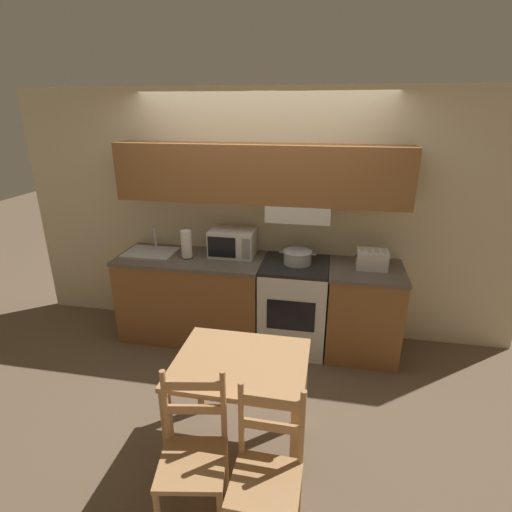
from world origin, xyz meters
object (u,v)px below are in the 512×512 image
stove_range (294,305)px  toaster (372,259)px  cooking_pot (297,257)px  sink_basin (150,252)px  chair_right_of_table (267,476)px  paper_towel_roll (186,244)px  microwave (233,242)px  dining_table (241,376)px  chair_left_of_table (193,457)px

stove_range → toaster: toaster is taller
stove_range → cooking_pot: bearing=44.6°
sink_basin → chair_right_of_table: (1.58, -2.04, -0.48)m
paper_towel_roll → microwave: bearing=20.7°
dining_table → chair_left_of_table: 0.59m
toaster → chair_left_of_table: bearing=-118.8°
cooking_pot → chair_left_of_table: size_ratio=0.38×
microwave → paper_towel_roll: bearing=-159.3°
microwave → paper_towel_roll: size_ratio=1.61×
paper_towel_roll → chair_right_of_table: bearing=-59.9°
cooking_pot → chair_right_of_table: (0.04, -2.06, -0.53)m
stove_range → sink_basin: size_ratio=1.77×
paper_towel_roll → chair_left_of_table: bearing=-69.8°
chair_right_of_table → stove_range: bearing=92.4°
stove_range → toaster: 0.91m
stove_range → paper_towel_roll: size_ratio=3.19×
chair_left_of_table → chair_right_of_table: same height
stove_range → sink_basin: sink_basin is taller
toaster → chair_right_of_table: (-0.67, -2.06, -0.55)m
chair_left_of_table → toaster: bearing=51.0°
microwave → chair_left_of_table: bearing=-82.5°
microwave → sink_basin: (-0.86, -0.14, -0.12)m
toaster → stove_range: bearing=-178.5°
toaster → microwave: bearing=175.3°
cooking_pot → toaster: size_ratio=1.22×
sink_basin → chair_left_of_table: (1.14, -1.99, -0.48)m
chair_right_of_table → sink_basin: bearing=128.6°
stove_range → chair_left_of_table: (-0.38, -1.99, -0.00)m
cooking_pot → chair_right_of_table: bearing=-88.9°
paper_towel_roll → chair_left_of_table: paper_towel_roll is taller
paper_towel_roll → stove_range: bearing=1.8°
chair_left_of_table → paper_towel_roll: bearing=100.1°
cooking_pot → toaster: 0.71m
paper_towel_roll → chair_right_of_table: paper_towel_roll is taller
microwave → chair_left_of_table: (0.28, -2.13, -0.59)m
dining_table → chair_left_of_table: bearing=-106.8°
cooking_pot → chair_right_of_table: size_ratio=0.38×
chair_left_of_table → chair_right_of_table: size_ratio=1.00×
sink_basin → chair_right_of_table: sink_basin is taller
paper_towel_roll → chair_right_of_table: size_ratio=0.30×
paper_towel_roll → chair_left_of_table: size_ratio=0.30×
stove_range → cooking_pot: cooking_pot is taller
dining_table → chair_left_of_table: (-0.16, -0.54, -0.18)m
sink_basin → paper_towel_roll: size_ratio=1.80×
chair_left_of_table → microwave: bearing=87.4°
paper_towel_roll → chair_right_of_table: (1.16, -2.01, -0.60)m
chair_left_of_table → chair_right_of_table: (0.44, -0.05, 0.00)m
microwave → chair_right_of_table: size_ratio=0.48×
sink_basin → toaster: bearing=0.6°
stove_range → microwave: microwave is taller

